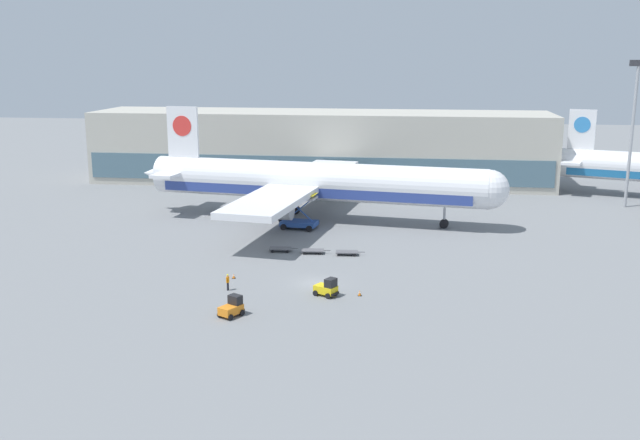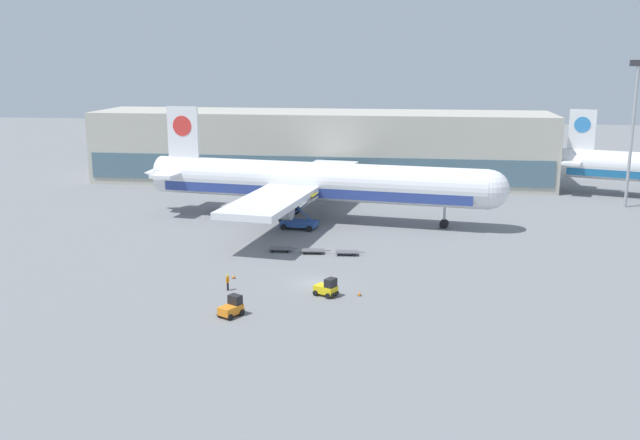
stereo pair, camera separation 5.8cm
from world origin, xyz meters
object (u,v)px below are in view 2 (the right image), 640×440
at_px(airplane_main, 310,183).
at_px(ground_crew_near, 228,281).
at_px(baggage_tug_foreground, 327,288).
at_px(traffic_cone_near, 360,293).
at_px(scissor_lift_loader, 299,215).
at_px(baggage_tug_mid, 232,307).
at_px(baggage_dolly_third, 347,252).
at_px(baggage_dolly_lead, 280,249).
at_px(light_mast, 633,124).
at_px(baggage_dolly_second, 313,251).
at_px(traffic_cone_far, 234,276).

relative_size(airplane_main, ground_crew_near, 31.86).
bearing_deg(baggage_tug_foreground, traffic_cone_near, 36.28).
relative_size(scissor_lift_loader, baggage_tug_foreground, 1.98).
bearing_deg(baggage_tug_mid, baggage_dolly_third, 8.01).
xyz_separation_m(baggage_dolly_lead, traffic_cone_near, (11.61, -16.10, -0.10)).
relative_size(light_mast, baggage_dolly_second, 6.44).
bearing_deg(traffic_cone_far, scissor_lift_loader, 81.95).
bearing_deg(scissor_lift_loader, baggage_tug_foreground, -67.23).
bearing_deg(baggage_dolly_third, baggage_tug_mid, -115.56).
relative_size(scissor_lift_loader, baggage_dolly_third, 1.48).
height_order(baggage_tug_mid, traffic_cone_near, baggage_tug_mid).
distance_m(light_mast, scissor_lift_loader, 57.69).
xyz_separation_m(light_mast, airplane_main, (-51.03, -16.56, -8.08)).
bearing_deg(scissor_lift_loader, baggage_dolly_lead, -83.83).
bearing_deg(ground_crew_near, scissor_lift_loader, -175.68).
distance_m(ground_crew_near, traffic_cone_far, 4.29).
distance_m(baggage_tug_foreground, baggage_dolly_third, 16.07).
height_order(baggage_dolly_third, traffic_cone_near, traffic_cone_near).
height_order(baggage_tug_foreground, ground_crew_near, baggage_tug_foreground).
bearing_deg(traffic_cone_far, traffic_cone_near, -15.52).
bearing_deg(light_mast, ground_crew_near, -136.80).
distance_m(light_mast, baggage_tug_mid, 80.00).
xyz_separation_m(airplane_main, traffic_cone_far, (-4.24, -30.74, -5.57)).
bearing_deg(airplane_main, baggage_dolly_lead, -85.52).
height_order(light_mast, baggage_dolly_lead, light_mast).
height_order(baggage_tug_foreground, baggage_dolly_second, baggage_tug_foreground).
bearing_deg(baggage_dolly_third, scissor_lift_loader, 117.64).
relative_size(light_mast, airplane_main, 0.42).
bearing_deg(traffic_cone_near, baggage_tug_foreground, -171.67).
bearing_deg(light_mast, baggage_tug_foreground, -130.27).
xyz_separation_m(light_mast, scissor_lift_loader, (-51.76, -22.52, -11.92)).
bearing_deg(ground_crew_near, baggage_tug_foreground, 98.28).
bearing_deg(light_mast, traffic_cone_far, -139.44).
relative_size(airplane_main, baggage_dolly_lead, 15.44).
distance_m(scissor_lift_loader, ground_crew_near, 29.15).
xyz_separation_m(airplane_main, scissor_lift_loader, (-0.73, -5.97, -3.84)).
xyz_separation_m(baggage_dolly_third, traffic_cone_near, (2.88, -15.56, -0.10)).
bearing_deg(traffic_cone_near, baggage_dolly_third, 100.50).
distance_m(airplane_main, baggage_dolly_third, 21.43).
xyz_separation_m(light_mast, baggage_tug_foreground, (-43.96, -51.89, -13.05)).
height_order(airplane_main, baggage_dolly_lead, airplane_main).
xyz_separation_m(baggage_tug_mid, baggage_dolly_lead, (0.25, 23.74, -0.49)).
xyz_separation_m(airplane_main, baggage_tug_foreground, (7.07, -35.34, -4.96)).
height_order(airplane_main, scissor_lift_loader, airplane_main).
height_order(baggage_tug_foreground, baggage_dolly_third, baggage_tug_foreground).
xyz_separation_m(light_mast, baggage_dolly_third, (-43.42, -35.84, -13.53)).
distance_m(baggage_dolly_second, traffic_cone_far, 13.79).
relative_size(baggage_dolly_lead, baggage_dolly_second, 1.00).
height_order(light_mast, baggage_dolly_second, light_mast).
distance_m(scissor_lift_loader, baggage_dolly_lead, 12.87).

